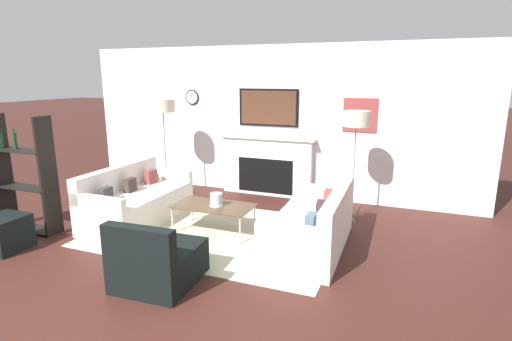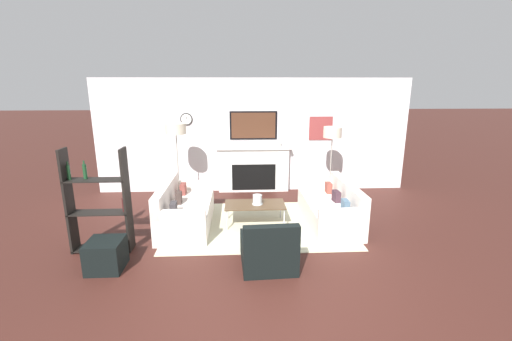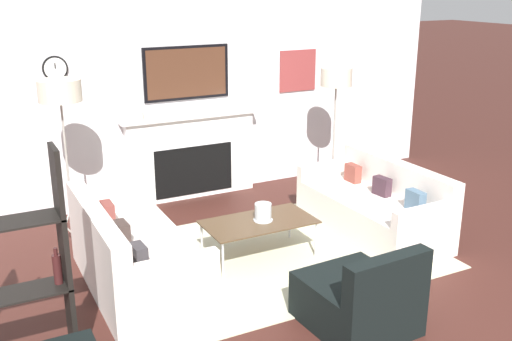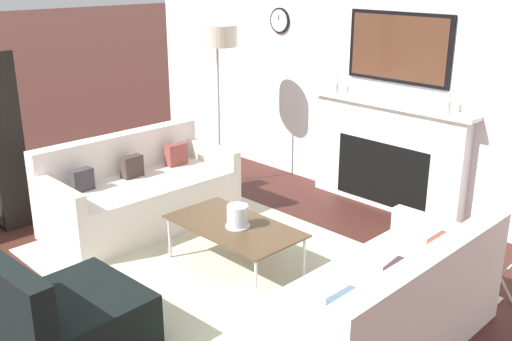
{
  "view_description": "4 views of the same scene",
  "coord_description": "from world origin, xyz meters",
  "px_view_note": "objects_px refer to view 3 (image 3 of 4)",
  "views": [
    {
      "loc": [
        2.44,
        -2.41,
        2.16
      ],
      "look_at": [
        0.35,
        2.91,
        0.8
      ],
      "focal_mm": 28.0,
      "sensor_mm": 36.0,
      "label": 1
    },
    {
      "loc": [
        -0.35,
        -3.67,
        2.6
      ],
      "look_at": [
        -0.03,
        2.63,
        0.97
      ],
      "focal_mm": 24.0,
      "sensor_mm": 36.0,
      "label": 2
    },
    {
      "loc": [
        -2.65,
        -2.61,
        2.71
      ],
      "look_at": [
        0.03,
        2.58,
        0.84
      ],
      "focal_mm": 42.0,
      "sensor_mm": 36.0,
      "label": 3
    },
    {
      "loc": [
        3.18,
        -0.58,
        2.36
      ],
      "look_at": [
        -0.12,
        2.63,
        0.77
      ],
      "focal_mm": 42.0,
      "sensor_mm": 36.0,
      "label": 4
    }
  ],
  "objects_px": {
    "couch_right": "(375,209)",
    "hurricane_candle": "(263,213)",
    "couch_left": "(133,258)",
    "coffee_table": "(259,223)",
    "floor_lamp_right": "(336,79)",
    "armchair": "(360,300)",
    "floor_lamp_left": "(60,93)"
  },
  "relations": [
    {
      "from": "couch_right",
      "to": "hurricane_candle",
      "type": "xyz_separation_m",
      "value": [
        -1.39,
        0.03,
        0.19
      ]
    },
    {
      "from": "couch_left",
      "to": "hurricane_candle",
      "type": "relative_size",
      "value": 8.98
    },
    {
      "from": "hurricane_candle",
      "to": "couch_left",
      "type": "bearing_deg",
      "value": -178.75
    },
    {
      "from": "couch_left",
      "to": "coffee_table",
      "type": "xyz_separation_m",
      "value": [
        1.31,
        0.03,
        0.08
      ]
    },
    {
      "from": "couch_right",
      "to": "floor_lamp_right",
      "type": "height_order",
      "value": "floor_lamp_right"
    },
    {
      "from": "armchair",
      "to": "floor_lamp_left",
      "type": "height_order",
      "value": "floor_lamp_left"
    },
    {
      "from": "armchair",
      "to": "coffee_table",
      "type": "xyz_separation_m",
      "value": [
        -0.12,
        1.53,
        0.12
      ]
    },
    {
      "from": "couch_right",
      "to": "armchair",
      "type": "xyz_separation_m",
      "value": [
        -1.32,
        -1.5,
        -0.03
      ]
    },
    {
      "from": "armchair",
      "to": "floor_lamp_left",
      "type": "xyz_separation_m",
      "value": [
        -1.73,
        2.77,
        1.38
      ]
    },
    {
      "from": "couch_right",
      "to": "floor_lamp_right",
      "type": "relative_size",
      "value": 1.08
    },
    {
      "from": "floor_lamp_left",
      "to": "floor_lamp_right",
      "type": "bearing_deg",
      "value": 0.0
    },
    {
      "from": "couch_left",
      "to": "floor_lamp_right",
      "type": "distance_m",
      "value": 3.52
    },
    {
      "from": "couch_left",
      "to": "floor_lamp_left",
      "type": "relative_size",
      "value": 0.99
    },
    {
      "from": "couch_left",
      "to": "couch_right",
      "type": "bearing_deg",
      "value": 0.0
    },
    {
      "from": "floor_lamp_left",
      "to": "couch_right",
      "type": "bearing_deg",
      "value": -22.64
    },
    {
      "from": "couch_left",
      "to": "hurricane_candle",
      "type": "distance_m",
      "value": 1.37
    },
    {
      "from": "armchair",
      "to": "floor_lamp_right",
      "type": "relative_size",
      "value": 0.52
    },
    {
      "from": "couch_left",
      "to": "floor_lamp_left",
      "type": "bearing_deg",
      "value": 103.15
    },
    {
      "from": "coffee_table",
      "to": "hurricane_candle",
      "type": "bearing_deg",
      "value": -2.6
    },
    {
      "from": "hurricane_candle",
      "to": "floor_lamp_left",
      "type": "relative_size",
      "value": 0.11
    },
    {
      "from": "couch_right",
      "to": "coffee_table",
      "type": "xyz_separation_m",
      "value": [
        -1.44,
        0.03,
        0.09
      ]
    },
    {
      "from": "hurricane_candle",
      "to": "floor_lamp_left",
      "type": "distance_m",
      "value": 2.37
    },
    {
      "from": "couch_right",
      "to": "armchair",
      "type": "height_order",
      "value": "couch_right"
    },
    {
      "from": "hurricane_candle",
      "to": "floor_lamp_right",
      "type": "height_order",
      "value": "floor_lamp_right"
    },
    {
      "from": "coffee_table",
      "to": "floor_lamp_left",
      "type": "distance_m",
      "value": 2.39
    },
    {
      "from": "couch_left",
      "to": "couch_right",
      "type": "xyz_separation_m",
      "value": [
        2.75,
        0.0,
        -0.01
      ]
    },
    {
      "from": "couch_right",
      "to": "armchair",
      "type": "bearing_deg",
      "value": -131.43
    },
    {
      "from": "coffee_table",
      "to": "couch_right",
      "type": "bearing_deg",
      "value": -1.26
    },
    {
      "from": "armchair",
      "to": "hurricane_candle",
      "type": "bearing_deg",
      "value": 92.82
    },
    {
      "from": "couch_right",
      "to": "hurricane_candle",
      "type": "relative_size",
      "value": 9.2
    },
    {
      "from": "floor_lamp_right",
      "to": "hurricane_candle",
      "type": "bearing_deg",
      "value": -143.73
    },
    {
      "from": "couch_left",
      "to": "armchair",
      "type": "height_order",
      "value": "couch_left"
    }
  ]
}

